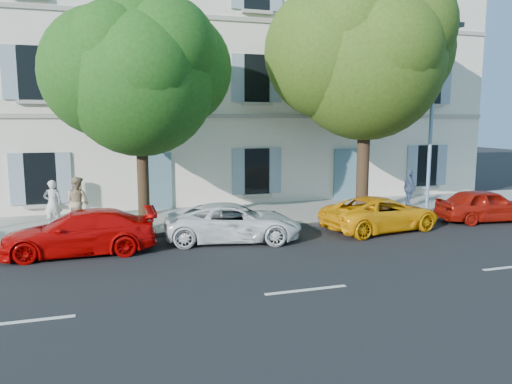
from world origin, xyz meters
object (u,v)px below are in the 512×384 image
object	(u,v)px
car_red_coupe	(80,232)
tree_left	(140,81)
car_red_hatchback	(486,205)
pedestrian_a	(53,203)
car_white_coupe	(233,222)
pedestrian_c	(409,189)
tree_right	(366,62)
street_lamp	(434,109)
car_yellow_supercar	(381,214)
pedestrian_b	(78,202)

from	to	relation	value
car_red_coupe	tree_left	bearing A→B (deg)	137.00
car_red_hatchback	tree_left	distance (m)	13.48
car_red_hatchback	pedestrian_a	distance (m)	15.91
car_white_coupe	tree_left	distance (m)	5.58
car_red_coupe	pedestrian_c	world-z (taller)	pedestrian_c
tree_left	pedestrian_a	bearing A→B (deg)	155.68
tree_right	pedestrian_a	size ratio (longest dim) A/B	5.56
car_red_coupe	street_lamp	bearing A→B (deg)	98.55
car_red_hatchback	car_yellow_supercar	bearing A→B (deg)	98.79
pedestrian_a	pedestrian_c	bearing A→B (deg)	173.67
pedestrian_b	pedestrian_c	world-z (taller)	pedestrian_b
car_yellow_supercar	pedestrian_b	xyz separation A→B (m)	(-10.12, 3.02, 0.44)
tree_left	car_red_hatchback	bearing A→B (deg)	-8.73
car_red_hatchback	tree_left	bearing A→B (deg)	88.70
car_yellow_supercar	tree_right	xyz separation A→B (m)	(0.48, 2.19, 5.41)
car_red_hatchback	tree_right	distance (m)	7.09
car_red_coupe	tree_right	size ratio (longest dim) A/B	0.48
car_yellow_supercar	pedestrian_a	distance (m)	11.48
pedestrian_c	car_white_coupe	bearing A→B (deg)	118.40
car_red_hatchback	pedestrian_a	world-z (taller)	pedestrian_a
pedestrian_b	car_yellow_supercar	bearing A→B (deg)	-153.15
car_red_hatchback	street_lamp	distance (m)	4.18
pedestrian_a	car_red_coupe	bearing A→B (deg)	101.72
car_red_coupe	tree_left	distance (m)	5.35
car_white_coupe	tree_left	xyz separation A→B (m)	(-2.64, 1.94, 4.52)
tree_left	pedestrian_b	distance (m)	4.72
car_white_coupe	tree_right	xyz separation A→B (m)	(5.80, 2.09, 5.40)
street_lamp	pedestrian_c	world-z (taller)	street_lamp
car_white_coupe	pedestrian_a	bearing A→B (deg)	71.86
tree_right	pedestrian_a	xyz separation A→B (m)	(-11.44, 1.20, -5.04)
car_red_coupe	car_red_hatchback	world-z (taller)	car_red_coupe
pedestrian_a	street_lamp	bearing A→B (deg)	169.00
car_red_hatchback	car_red_coupe	bearing A→B (deg)	98.04
pedestrian_b	pedestrian_c	distance (m)	13.21
car_white_coupe	tree_right	size ratio (longest dim) A/B	0.48
street_lamp	pedestrian_b	bearing A→B (deg)	174.24
car_red_coupe	car_red_hatchback	bearing A→B (deg)	91.77
pedestrian_a	pedestrian_b	xyz separation A→B (m)	(0.84, -0.38, 0.07)
car_yellow_supercar	car_red_hatchback	bearing A→B (deg)	-97.61
car_yellow_supercar	pedestrian_c	size ratio (longest dim) A/B	2.67
pedestrian_b	car_white_coupe	bearing A→B (deg)	-167.89
pedestrian_a	car_yellow_supercar	bearing A→B (deg)	158.71
car_white_coupe	pedestrian_a	world-z (taller)	pedestrian_a
pedestrian_c	pedestrian_a	bearing A→B (deg)	98.09
tree_right	street_lamp	world-z (taller)	tree_right
car_white_coupe	car_red_hatchback	xyz separation A→B (m)	(9.93, 0.01, 0.03)
car_white_coupe	pedestrian_c	size ratio (longest dim) A/B	2.70
car_red_coupe	pedestrian_c	distance (m)	13.40
car_yellow_supercar	car_red_coupe	bearing A→B (deg)	81.29
pedestrian_a	pedestrian_b	world-z (taller)	pedestrian_b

